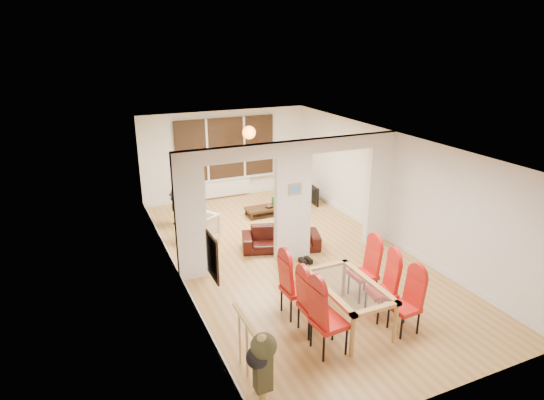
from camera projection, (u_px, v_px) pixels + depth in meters
floor at (292, 257)px, 10.02m from camera, size 5.00×9.00×0.01m
room_walls at (293, 201)px, 9.58m from camera, size 5.00×9.00×2.60m
divider_wall at (293, 201)px, 9.58m from camera, size 5.00×0.18×2.60m
bay_window_blinds at (226, 148)px, 13.34m from camera, size 3.00×0.08×1.80m
radiator at (228, 188)px, 13.71m from camera, size 1.40×0.08×0.50m
pendant_light at (249, 133)px, 12.25m from camera, size 0.36×0.36×0.36m
stair_newel at (248, 347)px, 6.22m from camera, size 0.40×1.20×1.10m
wall_poster at (212, 257)px, 6.47m from camera, size 0.04×0.52×0.67m
pillar_photo at (295, 189)px, 9.40m from camera, size 0.30×0.03×0.25m
dining_table at (348, 304)px, 7.56m from camera, size 0.89×1.59×0.74m
dining_chair_la at (329, 318)px, 6.82m from camera, size 0.51×0.51×1.18m
dining_chair_lb at (314, 302)px, 7.29m from camera, size 0.44×0.44×1.10m
dining_chair_lc at (296, 285)px, 7.75m from camera, size 0.47×0.47×1.14m
dining_chair_ra at (405, 303)px, 7.31m from camera, size 0.45×0.45×1.03m
dining_chair_rb at (382, 288)px, 7.70m from camera, size 0.52×0.52×1.10m
dining_chair_rc at (363, 271)px, 8.28m from camera, size 0.44×0.44×1.09m
sofa at (281, 238)px, 10.34m from camera, size 1.88×1.18×0.51m
armchair at (198, 228)px, 10.64m from camera, size 1.04×1.05×0.70m
person at (176, 197)px, 11.43m from camera, size 0.60×0.43×1.55m
television at (308, 193)px, 13.26m from camera, size 0.97×0.21×0.55m
coffee_table at (265, 211)px, 12.33m from camera, size 1.06×0.58×0.24m
bottle at (273, 202)px, 12.29m from camera, size 0.07×0.07×0.29m
bowl at (269, 207)px, 12.27m from camera, size 0.21×0.21×0.05m
shoes at (305, 261)px, 9.73m from camera, size 0.23×0.25×0.10m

